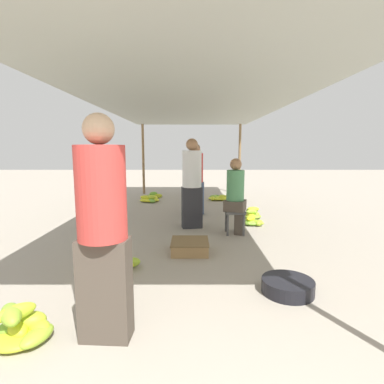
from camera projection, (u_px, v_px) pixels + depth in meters
The scene contains 17 objects.
canopy_post_back_left at pixel (145, 159), 9.79m from camera, with size 0.08×0.08×2.27m, color olive.
canopy_post_back_right at pixel (241, 159), 9.77m from camera, with size 0.08×0.08×2.27m, color olive.
canopy_tarp at pixel (192, 105), 5.61m from camera, with size 3.55×8.49×0.04m, color #9EA399.
vendor_foreground at pixel (104, 227), 2.23m from camera, with size 0.39×0.39×1.72m.
stool at pixel (236, 215), 5.18m from camera, with size 0.34×0.34×0.41m.
vendor_seated at pixel (237, 195), 5.14m from camera, with size 0.44×0.44×1.31m.
basin_black at pixel (289, 286), 3.06m from camera, with size 0.53×0.53×0.14m.
banana_pile_left_0 at pixel (23, 328), 2.29m from camera, with size 0.48×0.40×0.31m.
banana_pile_left_1 at pixel (116, 261), 3.71m from camera, with size 0.62×0.53×0.21m.
banana_pile_left_2 at pixel (151, 199), 8.42m from camera, with size 0.57×0.61×0.20m.
banana_pile_left_3 at pixel (155, 195), 9.14m from camera, with size 0.55×0.63×0.19m.
banana_pile_right_0 at pixel (253, 214), 6.37m from camera, with size 0.41×0.45×0.25m.
banana_pile_right_1 at pixel (220, 198), 8.73m from camera, with size 0.71×0.66×0.15m.
banana_pile_right_2 at pixel (254, 222), 5.82m from camera, with size 0.46×0.42×0.17m.
crate_near at pixel (191, 246), 4.27m from camera, with size 0.53×0.53×0.17m.
shopper_walking_mid at pixel (197, 178), 6.67m from camera, with size 0.42×0.42×1.59m.
shopper_walking_far at pixel (193, 182), 5.52m from camera, with size 0.41×0.41×1.66m.
Camera 1 is at (0.02, -1.45, 1.46)m, focal length 28.00 mm.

